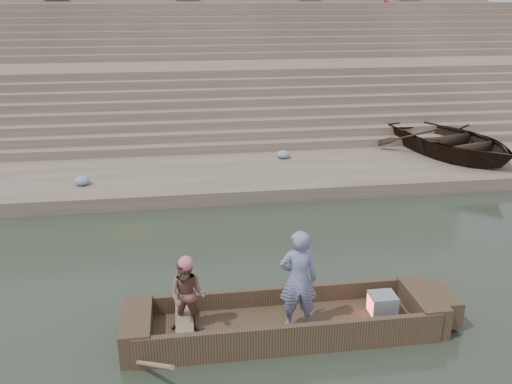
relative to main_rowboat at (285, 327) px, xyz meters
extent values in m
plane|color=#273125|center=(1.19, 0.26, -0.11)|extent=(120.00, 120.00, 0.00)
cube|color=gray|center=(1.19, 8.26, 0.09)|extent=(32.00, 4.00, 0.40)
cube|color=gray|center=(1.19, 15.76, 1.29)|extent=(32.00, 3.00, 2.80)
cube|color=gray|center=(1.19, 22.76, 2.49)|extent=(32.00, 3.00, 5.20)
cube|color=gray|center=(1.19, 10.51, 0.24)|extent=(32.00, 0.50, 0.70)
cube|color=gray|center=(1.19, 11.01, 0.39)|extent=(32.00, 0.50, 1.00)
cube|color=gray|center=(1.19, 11.51, 0.54)|extent=(32.00, 0.50, 1.30)
cube|color=gray|center=(1.19, 12.01, 0.69)|extent=(32.00, 0.50, 1.60)
cube|color=gray|center=(1.19, 12.51, 0.84)|extent=(32.00, 0.50, 1.90)
cube|color=gray|center=(1.19, 13.01, 0.99)|extent=(32.00, 0.50, 2.20)
cube|color=gray|center=(1.19, 13.51, 1.14)|extent=(32.00, 0.50, 2.50)
cube|color=gray|center=(1.19, 14.01, 1.29)|extent=(32.00, 0.50, 2.80)
cube|color=gray|center=(1.19, 17.51, 1.44)|extent=(32.00, 0.50, 3.10)
cube|color=gray|center=(1.19, 18.01, 1.59)|extent=(32.00, 0.50, 3.40)
cube|color=gray|center=(1.19, 18.51, 1.74)|extent=(32.00, 0.50, 3.70)
cube|color=gray|center=(1.19, 19.01, 1.89)|extent=(32.00, 0.50, 4.00)
cube|color=gray|center=(1.19, 19.51, 2.04)|extent=(32.00, 0.50, 4.30)
cube|color=gray|center=(1.19, 20.01, 2.19)|extent=(32.00, 0.50, 4.60)
cube|color=gray|center=(1.19, 20.51, 2.34)|extent=(32.00, 0.50, 4.90)
cube|color=gray|center=(1.19, 21.01, 2.49)|extent=(32.00, 0.50, 5.20)
cube|color=brown|center=(0.00, 0.00, 0.00)|extent=(5.00, 1.30, 0.22)
cube|color=brown|center=(0.00, -0.62, 0.17)|extent=(5.20, 0.12, 0.56)
cube|color=brown|center=(0.00, 0.62, 0.17)|extent=(5.20, 0.12, 0.56)
cube|color=brown|center=(-2.55, 0.00, 0.19)|extent=(0.50, 1.30, 0.60)
cube|color=brown|center=(2.55, 0.00, 0.19)|extent=(0.50, 1.30, 0.60)
cube|color=brown|center=(2.95, 0.00, 0.21)|extent=(0.35, 0.90, 0.50)
cube|color=#937A5B|center=(-1.75, 0.00, 0.29)|extent=(0.30, 1.20, 0.08)
cylinder|color=#937A5B|center=(-2.40, -0.90, 0.19)|extent=(1.03, 2.10, 1.36)
sphere|color=#D26777|center=(-1.68, 0.01, 1.39)|extent=(0.26, 0.26, 0.26)
imported|color=navy|center=(0.19, -0.13, 1.02)|extent=(0.69, 0.47, 1.81)
imported|color=#20624C|center=(-1.68, 0.01, 0.78)|extent=(0.78, 0.69, 1.34)
cube|color=gray|center=(1.78, 0.00, 0.31)|extent=(0.46, 0.42, 0.40)
cube|color=#E5593F|center=(1.57, 0.00, 0.31)|extent=(0.04, 0.34, 0.32)
imported|color=#2D2116|center=(7.58, 8.90, 0.82)|extent=(5.03, 5.97, 1.06)
ellipsoid|color=#3F5999|center=(7.58, 9.26, 0.42)|extent=(0.44, 0.44, 0.26)
ellipsoid|color=#3F5999|center=(1.80, 9.39, 0.42)|extent=(0.44, 0.44, 0.26)
ellipsoid|color=#3F5999|center=(-4.55, 7.54, 0.42)|extent=(0.44, 0.44, 0.26)
camera|label=1|loc=(-1.69, -8.07, 5.57)|focal=38.23mm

